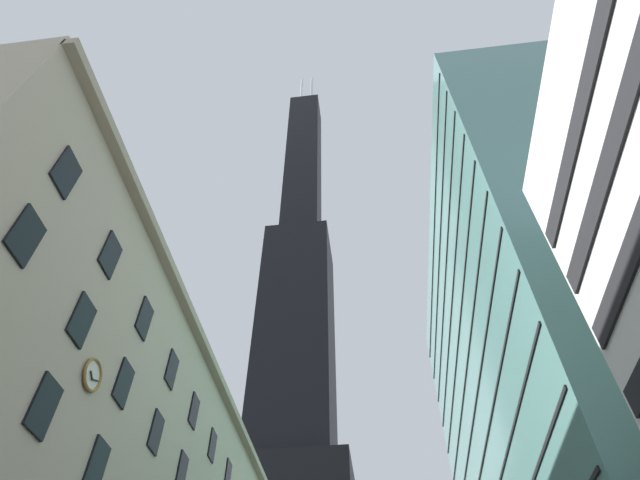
% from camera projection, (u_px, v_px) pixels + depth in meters
% --- Properties ---
extents(dark_skyscraper, '(26.34, 26.34, 238.63)m').
position_uv_depth(dark_skyscraper, '(294.00, 389.00, 122.67)').
color(dark_skyscraper, black).
rests_on(dark_skyscraper, ground).
extents(glass_office_midrise, '(17.28, 49.26, 55.83)m').
position_uv_depth(glass_office_midrise, '(566.00, 411.00, 49.54)').
color(glass_office_midrise, slate).
rests_on(glass_office_midrise, ground).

